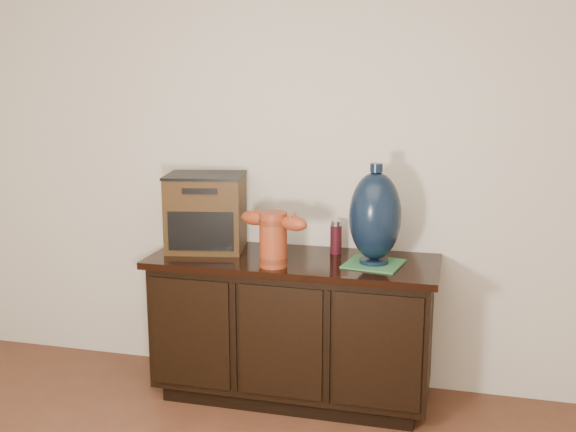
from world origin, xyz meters
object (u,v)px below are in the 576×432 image
(sideboard, at_px, (293,327))
(spray_can, at_px, (336,237))
(terracotta_vessel, at_px, (273,236))
(tv_radio, at_px, (206,212))
(lamp_base, at_px, (375,216))

(sideboard, xyz_separation_m, spray_can, (0.19, 0.15, 0.45))
(sideboard, xyz_separation_m, terracotta_vessel, (-0.06, -0.17, 0.52))
(tv_radio, xyz_separation_m, lamp_base, (0.90, -0.08, 0.04))
(terracotta_vessel, distance_m, tv_radio, 0.49)
(tv_radio, bearing_deg, lamp_base, -15.50)
(lamp_base, bearing_deg, sideboard, 177.94)
(terracotta_vessel, height_order, tv_radio, tv_radio)
(tv_radio, xyz_separation_m, spray_can, (0.68, 0.08, -0.12))
(tv_radio, bearing_deg, terracotta_vessel, -38.62)
(sideboard, xyz_separation_m, tv_radio, (-0.49, 0.06, 0.57))
(lamp_base, height_order, spray_can, lamp_base)
(lamp_base, bearing_deg, terracotta_vessel, -161.95)
(tv_radio, height_order, lamp_base, lamp_base)
(spray_can, bearing_deg, tv_radio, -173.03)
(tv_radio, bearing_deg, sideboard, -17.85)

